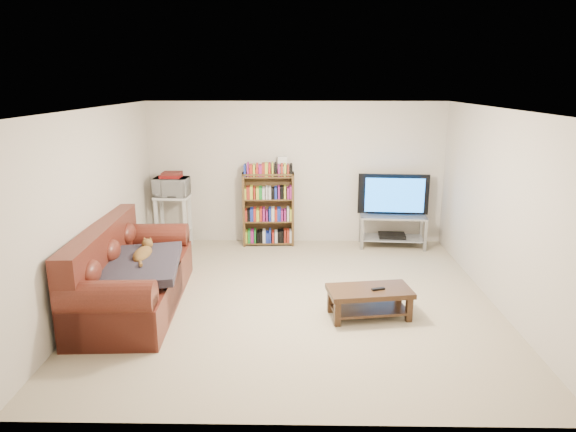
{
  "coord_description": "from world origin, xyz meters",
  "views": [
    {
      "loc": [
        0.01,
        -6.11,
        2.71
      ],
      "look_at": [
        -0.1,
        0.4,
        1.0
      ],
      "focal_mm": 32.0,
      "sensor_mm": 36.0,
      "label": 1
    }
  ],
  "objects_px": {
    "sofa": "(127,279)",
    "tv_stand": "(392,225)",
    "coffee_table": "(369,297)",
    "bookshelf": "(268,208)"
  },
  "relations": [
    {
      "from": "sofa",
      "to": "coffee_table",
      "type": "distance_m",
      "value": 2.97
    },
    {
      "from": "sofa",
      "to": "coffee_table",
      "type": "relative_size",
      "value": 2.36
    },
    {
      "from": "tv_stand",
      "to": "bookshelf",
      "type": "relative_size",
      "value": 0.9
    },
    {
      "from": "sofa",
      "to": "bookshelf",
      "type": "xyz_separation_m",
      "value": [
        1.61,
        2.5,
        0.29
      ]
    },
    {
      "from": "bookshelf",
      "to": "tv_stand",
      "type": "bearing_deg",
      "value": -4.56
    },
    {
      "from": "tv_stand",
      "to": "bookshelf",
      "type": "height_order",
      "value": "bookshelf"
    },
    {
      "from": "coffee_table",
      "to": "bookshelf",
      "type": "height_order",
      "value": "bookshelf"
    },
    {
      "from": "tv_stand",
      "to": "sofa",
      "type": "bearing_deg",
      "value": -142.69
    },
    {
      "from": "coffee_table",
      "to": "bookshelf",
      "type": "relative_size",
      "value": 0.83
    },
    {
      "from": "sofa",
      "to": "tv_stand",
      "type": "relative_size",
      "value": 2.18
    }
  ]
}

